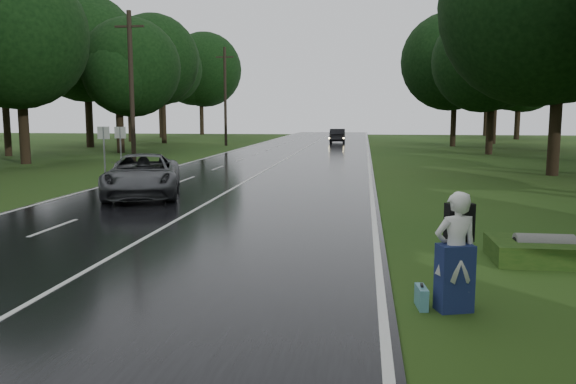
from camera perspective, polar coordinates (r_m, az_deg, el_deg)
ground at (r=14.05m, az=-15.61°, el=-5.49°), size 160.00×160.00×0.00m
road at (r=33.16m, az=-1.97°, el=2.31°), size 12.00×140.00×0.04m
lane_center at (r=33.16m, az=-1.97°, el=2.35°), size 0.12×140.00×0.01m
grey_car at (r=22.60m, az=-14.26°, el=1.63°), size 4.22×6.29×1.60m
far_car at (r=63.88m, az=4.95°, el=5.60°), size 1.75×4.74×1.55m
hitchhiker at (r=9.58m, az=16.33°, el=-6.11°), size 0.82×0.78×1.95m
suitcase at (r=9.77m, az=13.14°, el=-10.16°), size 0.19×0.51×0.35m
culvert at (r=13.62m, az=24.02°, el=-6.30°), size 1.20×0.60×0.60m
utility_pole_mid at (r=36.41m, az=-15.04°, el=2.50°), size 1.80×0.28×9.27m
utility_pole_far at (r=58.91m, az=-6.19°, el=4.61°), size 1.80×0.28×9.82m
road_sign_a at (r=29.73m, az=-17.71°, el=1.28°), size 0.61×0.10×2.56m
road_sign_b at (r=31.48m, az=-16.21°, el=1.68°), size 0.60×0.10×2.51m
tree_left_d at (r=40.57m, az=-24.61°, el=2.57°), size 8.74×8.74×13.66m
tree_left_e at (r=49.57m, az=-16.28°, el=3.77°), size 7.58×7.58×11.85m
tree_left_f at (r=64.96m, az=-12.20°, el=4.77°), size 10.25×10.25×16.02m
tree_right_d at (r=32.87m, az=24.78°, el=1.52°), size 9.25×9.25×14.45m
tree_right_e at (r=48.46m, az=19.33°, el=3.56°), size 8.18×8.18×12.78m
tree_right_f at (r=59.56m, az=16.04°, el=4.39°), size 8.99×8.99×14.05m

